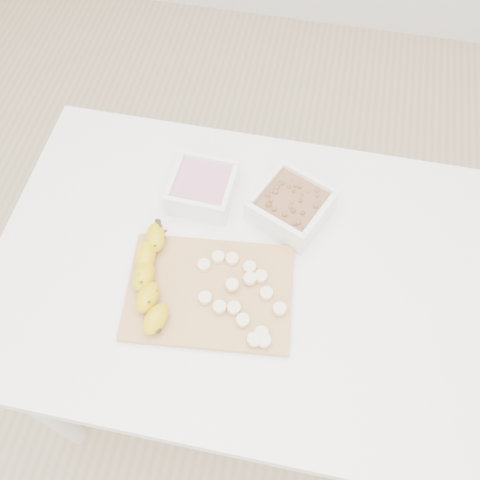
% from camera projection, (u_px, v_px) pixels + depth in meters
% --- Properties ---
extents(ground, '(3.50, 3.50, 0.00)m').
position_uv_depth(ground, '(238.00, 371.00, 1.73)').
color(ground, '#C6AD89').
rests_on(ground, ground).
extents(table, '(1.00, 0.70, 0.75)m').
position_uv_depth(table, '(237.00, 287.00, 1.17)').
color(table, white).
rests_on(table, ground).
extents(bowl_yogurt, '(0.14, 0.14, 0.06)m').
position_uv_depth(bowl_yogurt, '(203.00, 188.00, 1.14)').
color(bowl_yogurt, white).
rests_on(bowl_yogurt, table).
extents(bowl_granola, '(0.19, 0.19, 0.07)m').
position_uv_depth(bowl_granola, '(291.00, 206.00, 1.12)').
color(bowl_granola, white).
rests_on(bowl_granola, table).
extents(cutting_board, '(0.34, 0.26, 0.01)m').
position_uv_depth(cutting_board, '(210.00, 292.00, 1.05)').
color(cutting_board, tan).
rests_on(cutting_board, table).
extents(banana, '(0.08, 0.23, 0.04)m').
position_uv_depth(banana, '(152.00, 279.00, 1.03)').
color(banana, '#D3B10A').
rests_on(banana, cutting_board).
extents(banana_slices, '(0.19, 0.18, 0.02)m').
position_uv_depth(banana_slices, '(242.00, 295.00, 1.03)').
color(banana_slices, '#F6E4BD').
rests_on(banana_slices, cutting_board).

